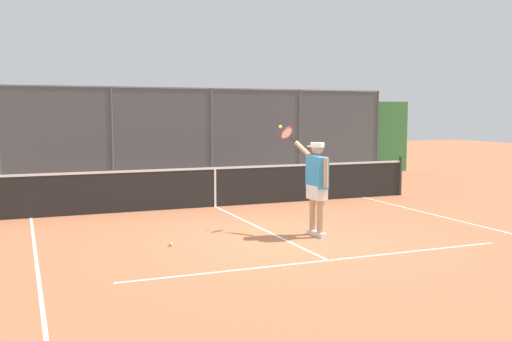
# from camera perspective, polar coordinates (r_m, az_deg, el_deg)

# --- Properties ---
(ground_plane) EXTENTS (60.00, 60.00, 0.00)m
(ground_plane) POSITION_cam_1_polar(r_m,az_deg,el_deg) (10.70, 2.55, -6.61)
(ground_plane) COLOR #A8603D
(court_line_markings) EXTENTS (8.39, 10.23, 0.01)m
(court_line_markings) POSITION_cam_1_polar(r_m,az_deg,el_deg) (8.97, 7.93, -9.05)
(court_line_markings) COLOR white
(court_line_markings) RESTS_ON ground
(fence_backdrop) EXTENTS (19.35, 1.37, 3.09)m
(fence_backdrop) POSITION_cam_1_polar(r_m,az_deg,el_deg) (19.94, -9.38, 2.88)
(fence_backdrop) COLOR #474C51
(fence_backdrop) RESTS_ON ground
(tennis_net) EXTENTS (10.79, 0.09, 1.07)m
(tennis_net) POSITION_cam_1_polar(r_m,az_deg,el_deg) (14.22, -4.00, -1.55)
(tennis_net) COLOR #2D2D2D
(tennis_net) RESTS_ON ground
(tennis_player) EXTENTS (0.51, 1.42, 2.02)m
(tennis_player) POSITION_cam_1_polar(r_m,az_deg,el_deg) (10.83, 5.86, -0.99)
(tennis_player) COLOR silver
(tennis_player) RESTS_ON ground
(tennis_ball_mid_court) EXTENTS (0.07, 0.07, 0.07)m
(tennis_ball_mid_court) POSITION_cam_1_polar(r_m,az_deg,el_deg) (10.20, -8.26, -7.09)
(tennis_ball_mid_court) COLOR #C1D138
(tennis_ball_mid_court) RESTS_ON ground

